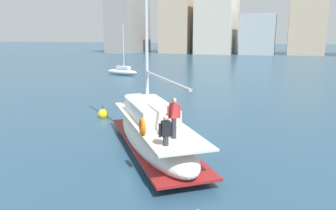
# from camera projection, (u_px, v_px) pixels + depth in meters

# --- Properties ---
(ground_plane) EXTENTS (400.00, 400.00, 0.00)m
(ground_plane) POSITION_uv_depth(u_px,v_px,m) (145.00, 137.00, 17.78)
(ground_plane) COLOR #284C66
(main_sailboat) EXTENTS (7.67, 9.13, 14.22)m
(main_sailboat) POSITION_uv_depth(u_px,v_px,m) (154.00, 131.00, 15.61)
(main_sailboat) COLOR white
(main_sailboat) RESTS_ON ground
(moored_sloop_near) EXTENTS (5.03, 2.02, 6.76)m
(moored_sloop_near) POSITION_uv_depth(u_px,v_px,m) (122.00, 71.00, 45.28)
(moored_sloop_near) COLOR silver
(moored_sloop_near) RESTS_ON ground
(mooring_buoy) EXTENTS (0.69, 0.69, 0.94)m
(mooring_buoy) POSITION_uv_depth(u_px,v_px,m) (103.00, 114.00, 22.02)
(mooring_buoy) COLOR yellow
(mooring_buoy) RESTS_ON ground
(waterfront_buildings) EXTENTS (87.14, 20.34, 21.37)m
(waterfront_buildings) POSITION_uv_depth(u_px,v_px,m) (237.00, 24.00, 95.30)
(waterfront_buildings) COLOR gray
(waterfront_buildings) RESTS_ON ground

